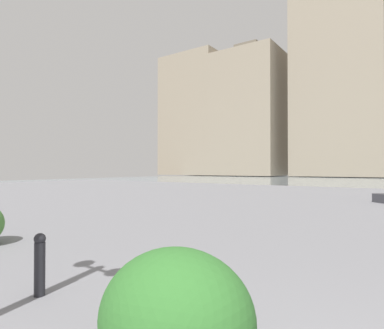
{
  "coord_description": "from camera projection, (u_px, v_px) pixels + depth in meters",
  "views": [
    {
      "loc": [
        0.22,
        1.05,
        1.45
      ],
      "look_at": [
        7.11,
        -8.78,
        1.61
      ],
      "focal_mm": 29.79,
      "sensor_mm": 36.0,
      "label": 1
    }
  ],
  "objects": [
    {
      "name": "building_highrise",
      "position": [
        199.0,
        117.0,
        80.98
      ],
      "size": [
        14.92,
        14.63,
        29.17
      ],
      "color": "gray",
      "rests_on": "ground"
    },
    {
      "name": "shrub_round",
      "position": [
        176.0,
        317.0,
        2.12
      ],
      "size": [
        1.08,
        0.97,
        0.92
      ],
      "color": "#2D6628",
      "rests_on": "ground"
    },
    {
      "name": "building_slab",
      "position": [
        338.0,
        83.0,
        62.63
      ],
      "size": [
        16.31,
        11.58,
        36.74
      ],
      "color": "gray",
      "rests_on": "ground"
    },
    {
      "name": "bollard_near",
      "position": [
        40.0,
        263.0,
        3.64
      ],
      "size": [
        0.13,
        0.13,
        0.71
      ],
      "color": "#232328",
      "rests_on": "ground"
    },
    {
      "name": "building_annex",
      "position": [
        249.0,
        115.0,
        72.38
      ],
      "size": [
        15.22,
        13.8,
        29.61
      ],
      "color": "gray",
      "rests_on": "ground"
    }
  ]
}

